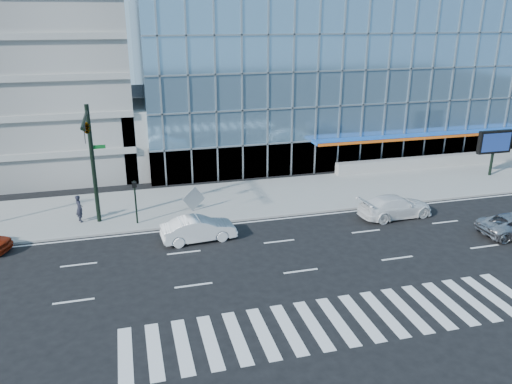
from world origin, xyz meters
The scene contains 12 objects.
ground centered at (0.00, 0.00, 0.00)m, with size 160.00×160.00×0.00m, color black.
sidewalk centered at (0.00, 8.00, 0.07)m, with size 120.00×8.00×0.15m, color gray.
theatre_building centered at (14.00, 26.00, 7.50)m, with size 42.00×26.00×15.00m, color #6E98B7.
ramp_block centered at (-6.00, 18.00, 3.00)m, with size 6.00×8.00×6.00m, color gray.
retaining_wall centered at (24.00, 11.60, 0.65)m, with size 30.00×0.80×1.00m, color gray.
traffic_signal centered at (-11.00, 4.57, 6.16)m, with size 1.14×5.74×8.00m.
ped_signal_post centered at (-8.50, 4.94, 2.14)m, with size 0.30×0.33×3.00m.
marquee_sign centered at (22.00, 7.99, 3.07)m, with size 3.20×0.43×4.00m.
white_suv centered at (9.11, 1.80, 0.78)m, with size 2.19×5.39×1.56m, color white.
white_sedan centered at (-4.84, 1.51, 0.77)m, with size 1.63×4.68×1.54m, color white.
pedestrian centered at (-12.23, 6.28, 1.10)m, with size 0.69×0.45×1.90m, color black.
tilted_panel centered at (-4.44, 6.27, 1.06)m, with size 1.30×0.06×1.30m, color #A0A0A0.
Camera 1 is at (-8.82, -27.19, 13.42)m, focal length 35.00 mm.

